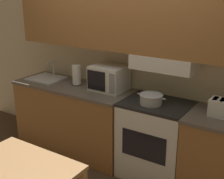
% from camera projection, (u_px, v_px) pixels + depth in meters
% --- Properties ---
extents(ground_plane, '(16.00, 16.00, 0.00)m').
position_uv_depth(ground_plane, '(131.00, 152.00, 4.19)').
color(ground_plane, '#4C3828').
extents(wall_back, '(5.43, 0.38, 2.55)m').
position_uv_depth(wall_back, '(132.00, 42.00, 3.65)').
color(wall_back, beige).
rests_on(wall_back, ground_plane).
extents(lower_counter_main, '(1.62, 0.63, 0.91)m').
position_uv_depth(lower_counter_main, '(74.00, 117.00, 4.17)').
color(lower_counter_main, '#936033').
rests_on(lower_counter_main, ground_plane).
extents(lower_counter_right_stub, '(0.68, 0.63, 0.91)m').
position_uv_depth(lower_counter_right_stub, '(218.00, 158.00, 3.19)').
color(lower_counter_right_stub, '#936033').
rests_on(lower_counter_right_stub, ground_plane).
extents(stove_range, '(0.74, 0.60, 0.91)m').
position_uv_depth(stove_range, '(155.00, 140.00, 3.57)').
color(stove_range, silver).
rests_on(stove_range, ground_plane).
extents(cooking_pot, '(0.33, 0.26, 0.11)m').
position_uv_depth(cooking_pot, '(151.00, 99.00, 3.37)').
color(cooking_pot, '#B7BABF').
rests_on(cooking_pot, stove_range).
extents(microwave, '(0.41, 0.36, 0.30)m').
position_uv_depth(microwave, '(109.00, 78.00, 3.80)').
color(microwave, silver).
rests_on(microwave, lower_counter_main).
extents(sink_basin, '(0.44, 0.40, 0.22)m').
position_uv_depth(sink_basin, '(46.00, 78.00, 4.27)').
color(sink_basin, '#B7BABF').
rests_on(sink_basin, lower_counter_main).
extents(paper_towel_roll, '(0.13, 0.13, 0.26)m').
position_uv_depth(paper_towel_roll, '(77.00, 75.00, 4.01)').
color(paper_towel_roll, black).
rests_on(paper_towel_roll, lower_counter_main).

